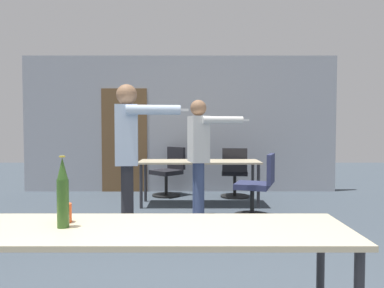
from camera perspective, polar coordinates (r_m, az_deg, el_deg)
The scene contains 10 objects.
back_wall at distance 7.48m, azimuth -1.91°, elevation 2.99°, with size 6.21×0.12×2.69m.
conference_table_near at distance 2.16m, azimuth -8.59°, elevation -14.04°, with size 2.38×0.66×0.73m.
conference_table_far at distance 6.18m, azimuth 1.32°, elevation -3.21°, with size 1.98×0.67×0.73m.
person_near_casual at distance 4.34m, azimuth -9.49°, elevation -0.25°, with size 0.86×0.64×1.77m.
person_far_watching at distance 5.17m, azimuth 1.31°, elevation -0.51°, with size 0.84×0.59×1.66m.
office_chair_far_left at distance 7.06m, azimuth -3.32°, elevation -4.48°, with size 0.68×0.69×0.91m.
office_chair_far_right at distance 6.85m, azimuth 6.71°, elevation -4.66°, with size 0.52×0.57×0.91m.
office_chair_mid_tucked at distance 5.45m, azimuth 10.15°, elevation -6.60°, with size 0.64×0.59×0.91m.
beer_bottle at distance 2.19m, azimuth -18.91°, elevation -7.19°, with size 0.07×0.07×0.40m.
drink_cup at distance 2.33m, azimuth -18.61°, elevation -9.93°, with size 0.08×0.08×0.11m.
Camera 1 is at (0.24, -1.50, 1.28)m, focal length 35.00 mm.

